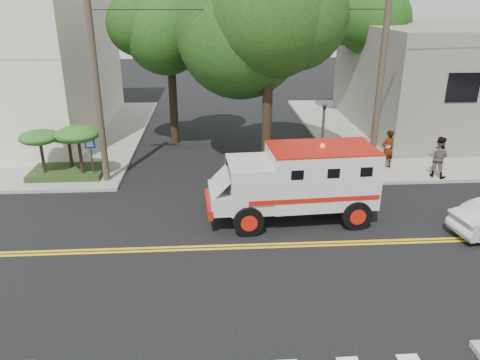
{
  "coord_description": "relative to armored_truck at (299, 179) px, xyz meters",
  "views": [
    {
      "loc": [
        -0.97,
        -13.48,
        7.71
      ],
      "look_at": [
        0.01,
        1.94,
        1.6
      ],
      "focal_mm": 35.0,
      "sensor_mm": 36.0,
      "label": 1
    }
  ],
  "objects": [
    {
      "name": "sidewalk_ne",
      "position": [
        11.34,
        11.52,
        -1.48
      ],
      "size": [
        17.0,
        17.0,
        0.15
      ],
      "primitive_type": "cube",
      "color": "gray",
      "rests_on": "ground"
    },
    {
      "name": "building_right",
      "position": [
        12.84,
        12.02,
        1.59
      ],
      "size": [
        14.0,
        12.0,
        6.0
      ],
      "primitive_type": "cube",
      "color": "slate",
      "rests_on": "sidewalk_ne"
    },
    {
      "name": "tree_main",
      "position": [
        -0.22,
        4.23,
        5.64
      ],
      "size": [
        6.08,
        5.7,
        9.85
      ],
      "color": "black",
      "rests_on": "ground"
    },
    {
      "name": "tree_right",
      "position": [
        6.69,
        13.79,
        4.54
      ],
      "size": [
        4.8,
        4.5,
        8.2
      ],
      "color": "black",
      "rests_on": "ground"
    },
    {
      "name": "accessibility_sign",
      "position": [
        -8.36,
        4.19,
        -0.19
      ],
      "size": [
        0.45,
        0.1,
        2.02
      ],
      "color": "#3F3F42",
      "rests_on": "ground"
    },
    {
      "name": "pedestrian_a",
      "position": [
        5.04,
        4.75,
        -0.5
      ],
      "size": [
        0.77,
        0.63,
        1.82
      ],
      "primitive_type": "imported",
      "rotation": [
        0.0,
        0.0,
        3.47
      ],
      "color": "gray",
      "rests_on": "sidewalk_ne"
    },
    {
      "name": "utility_pole_left",
      "position": [
        -7.76,
        4.02,
        2.94
      ],
      "size": [
        0.28,
        0.28,
        9.0
      ],
      "primitive_type": "cylinder",
      "color": "#382D23",
      "rests_on": "ground"
    },
    {
      "name": "armored_truck",
      "position": [
        0.0,
        0.0,
        0.0
      ],
      "size": [
        6.14,
        2.75,
        2.74
      ],
      "rotation": [
        0.0,
        0.0,
        0.06
      ],
      "color": "beige",
      "rests_on": "ground"
    },
    {
      "name": "pedestrian_b",
      "position": [
        6.87,
        3.52,
        -0.48
      ],
      "size": [
        1.14,
        1.13,
        1.85
      ],
      "primitive_type": "imported",
      "rotation": [
        0.0,
        0.0,
        2.4
      ],
      "color": "gray",
      "rests_on": "sidewalk_ne"
    },
    {
      "name": "ground",
      "position": [
        -2.16,
        -1.98,
        -1.56
      ],
      "size": [
        100.0,
        100.0,
        0.0
      ],
      "primitive_type": "plane",
      "color": "black",
      "rests_on": "ground"
    },
    {
      "name": "palm_planter",
      "position": [
        -9.59,
        4.64,
        0.09
      ],
      "size": [
        3.52,
        2.63,
        2.36
      ],
      "color": "#1E3314",
      "rests_on": "sidewalk_nw"
    },
    {
      "name": "traffic_signal",
      "position": [
        1.64,
        3.62,
        0.67
      ],
      "size": [
        0.15,
        0.18,
        3.6
      ],
      "color": "#3F3F42",
      "rests_on": "ground"
    },
    {
      "name": "tree_left",
      "position": [
        -4.84,
        9.8,
        4.17
      ],
      "size": [
        4.48,
        4.2,
        7.7
      ],
      "color": "black",
      "rests_on": "ground"
    },
    {
      "name": "utility_pole_right",
      "position": [
        4.14,
        4.22,
        2.94
      ],
      "size": [
        0.28,
        0.28,
        9.0
      ],
      "primitive_type": "cylinder",
      "color": "#382D23",
      "rests_on": "ground"
    }
  ]
}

